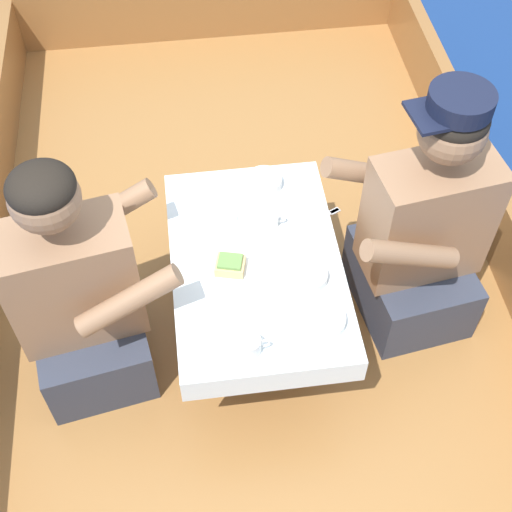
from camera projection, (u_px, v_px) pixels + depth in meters
ground_plane at (252, 350)px, 3.02m from camera, size 60.00×60.00×0.00m
boat_deck at (252, 328)px, 2.88m from camera, size 2.06×3.60×0.34m
gunwale_starboard at (512, 254)px, 2.71m from camera, size 0.06×3.60×0.30m
bow_coaming at (209, 6)px, 3.70m from camera, size 1.94×0.06×0.34m
cockpit_table at (256, 268)px, 2.38m from camera, size 0.56×0.85×0.43m
person_port at (80, 298)px, 2.30m from camera, size 0.57×0.51×0.96m
person_starboard at (422, 234)px, 2.43m from camera, size 0.56×0.50×1.01m
plate_sandwich at (230, 270)px, 2.31m from camera, size 0.18×0.18×0.01m
plate_bread at (211, 216)px, 2.45m from camera, size 0.18×0.18×0.01m
sandwich at (230, 265)px, 2.29m from camera, size 0.11×0.10×0.05m
bowl_port_near at (322, 319)px, 2.17m from camera, size 0.15×0.15×0.04m
bowl_starboard_near at (308, 276)px, 2.27m from camera, size 0.13×0.13×0.04m
bowl_center_far at (264, 181)px, 2.53m from camera, size 0.13×0.13×0.04m
coffee_cup_port at (250, 345)px, 2.10m from camera, size 0.10×0.07×0.06m
coffee_cup_starboard at (269, 220)px, 2.41m from camera, size 0.10×0.07×0.05m
utensil_fork_port at (323, 217)px, 2.45m from camera, size 0.16×0.09×0.00m
utensil_knife_starboard at (282, 202)px, 2.49m from camera, size 0.07×0.16×0.00m
utensil_spoon_port at (192, 182)px, 2.55m from camera, size 0.16×0.09×0.01m
utensil_knife_port at (289, 357)px, 2.11m from camera, size 0.17×0.03×0.00m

